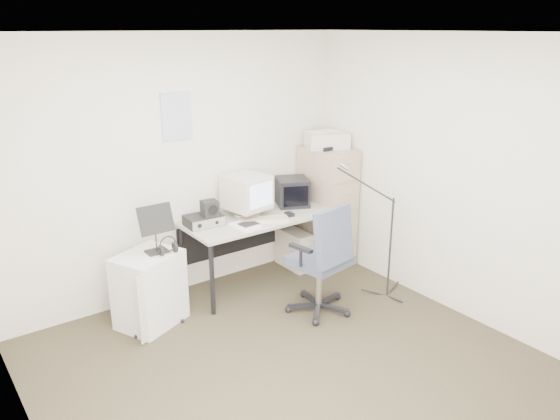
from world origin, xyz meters
TOP-DOWN VIEW (x-y plane):
  - floor at (0.00, 0.00)m, footprint 3.60×3.60m
  - ceiling at (0.00, 0.00)m, footprint 3.60×3.60m
  - wall_back at (0.00, 1.80)m, footprint 3.60×0.02m
  - wall_front at (0.00, -1.80)m, footprint 3.60×0.02m
  - wall_left at (-1.80, 0.00)m, footprint 0.02×3.60m
  - wall_right at (1.80, 0.00)m, footprint 0.02×3.60m
  - wall_calendar at (-0.02, 1.79)m, footprint 0.30×0.02m
  - filing_cabinet at (1.58, 1.48)m, footprint 0.40×0.60m
  - printer at (1.58, 1.51)m, footprint 0.51×0.44m
  - desk at (0.63, 1.45)m, footprint 1.50×0.70m
  - crt_monitor at (0.57, 1.54)m, footprint 0.44×0.45m
  - crt_tv at (1.15, 1.54)m, footprint 0.43×0.44m
  - desk_speaker at (0.84, 1.58)m, footprint 0.10×0.10m
  - keyboard at (0.61, 1.30)m, footprint 0.50×0.35m
  - mouse at (0.91, 1.27)m, footprint 0.07×0.11m
  - radio_receiver at (0.08, 1.55)m, footprint 0.36×0.27m
  - radio_speaker at (0.13, 1.50)m, footprint 0.16×0.15m
  - papers at (0.37, 1.27)m, footprint 0.23×0.30m
  - pc_tower at (1.18, 1.55)m, footprint 0.20×0.45m
  - office_chair at (0.76, 0.63)m, footprint 0.70×0.70m
  - side_cart at (-0.60, 1.34)m, footprint 0.66×0.61m
  - music_stand at (-0.50, 1.33)m, footprint 0.31×0.17m
  - headphones at (-0.43, 1.25)m, footprint 0.20×0.20m
  - mic_stand at (1.51, 0.46)m, footprint 0.03×0.03m

SIDE VIEW (x-z plane):
  - floor at x=0.00m, z-range -0.01..0.00m
  - pc_tower at x=1.18m, z-range 0.00..0.42m
  - side_cart at x=-0.60m, z-range 0.00..0.67m
  - desk at x=0.63m, z-range 0.00..0.73m
  - office_chair at x=0.76m, z-range 0.00..1.06m
  - filing_cabinet at x=1.58m, z-range 0.00..1.30m
  - mic_stand at x=1.51m, z-range 0.00..1.32m
  - headphones at x=-0.43m, z-range 0.71..0.74m
  - papers at x=0.37m, z-range 0.73..0.75m
  - keyboard at x=0.61m, z-range 0.73..0.76m
  - mouse at x=0.91m, z-range 0.73..0.76m
  - radio_receiver at x=0.08m, z-range 0.73..0.83m
  - desk_speaker at x=0.84m, z-range 0.73..0.88m
  - crt_tv at x=1.15m, z-range 0.73..1.02m
  - music_stand at x=-0.50m, z-range 0.67..1.11m
  - radio_speaker at x=0.13m, z-range 0.83..0.98m
  - crt_monitor at x=0.57m, z-range 0.73..1.14m
  - wall_back at x=0.00m, z-range 0.00..2.50m
  - wall_front at x=0.00m, z-range 0.00..2.50m
  - wall_left at x=-1.80m, z-range 0.00..2.50m
  - wall_right at x=1.80m, z-range 0.00..2.50m
  - printer at x=1.58m, z-range 1.30..1.47m
  - wall_calendar at x=-0.02m, z-range 1.53..1.97m
  - ceiling at x=0.00m, z-range 2.50..2.50m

